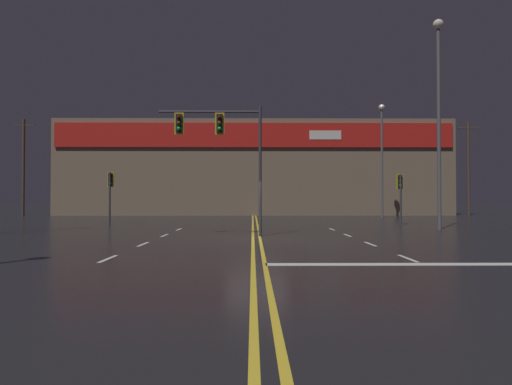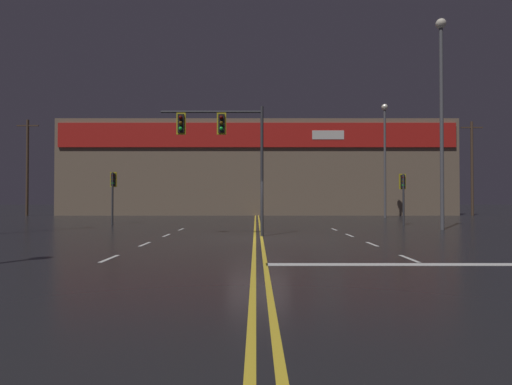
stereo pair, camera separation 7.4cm
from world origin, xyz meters
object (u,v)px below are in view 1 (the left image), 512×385
Objects in this scene: streetlight_far_left at (382,146)px; traffic_signal_median at (219,137)px; traffic_signal_corner_northeast at (400,187)px; streetlight_far_right at (439,99)px; traffic_signal_corner_northwest at (110,186)px.

traffic_signal_median is at bearing -126.77° from streetlight_far_left.
traffic_signal_corner_northeast is (11.03, 7.60, -2.08)m from traffic_signal_median.
streetlight_far_right is at bearing 17.92° from traffic_signal_median.
traffic_signal_median is 12.68m from streetlight_far_right.
traffic_signal_median is 1.78× the size of traffic_signal_corner_northeast.
streetlight_far_right reaches higher than traffic_signal_corner_northwest.
traffic_signal_corner_northeast is 0.28× the size of streetlight_far_right.
traffic_signal_corner_northwest is 20.84m from streetlight_far_right.
traffic_signal_corner_northeast is at bearing 101.33° from streetlight_far_right.
traffic_signal_corner_northeast is 0.32× the size of streetlight_far_left.
streetlight_far_right is (11.79, 3.81, 2.72)m from traffic_signal_median.
traffic_signal_corner_northeast is (18.99, -0.94, -0.13)m from traffic_signal_corner_northwest.
streetlight_far_right reaches higher than streetlight_far_left.
traffic_signal_corner_northeast is at bearing 34.57° from traffic_signal_median.
streetlight_far_left reaches higher than traffic_signal_corner_northeast.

